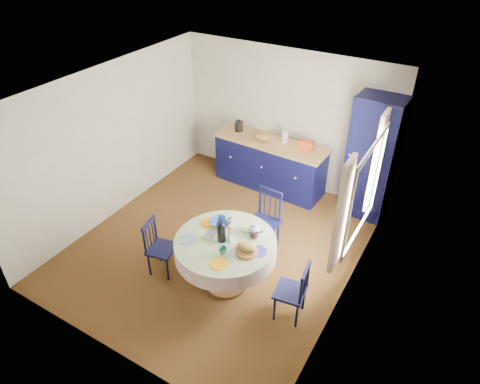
{
  "coord_description": "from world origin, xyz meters",
  "views": [
    {
      "loc": [
        2.87,
        -4.22,
        4.42
      ],
      "look_at": [
        0.26,
        0.2,
        0.96
      ],
      "focal_mm": 32.0,
      "sensor_mm": 36.0,
      "label": 1
    }
  ],
  "objects_px": {
    "dining_table": "(226,248)",
    "chair_right": "(293,291)",
    "chair_far": "(264,221)",
    "mug_a": "(210,235)",
    "mug_c": "(254,235)",
    "pantry_cabinet": "(372,158)",
    "mug_b": "(223,250)",
    "cobalt_bowl": "(221,223)",
    "chair_left": "(159,247)",
    "mug_d": "(229,221)",
    "kitchen_counter": "(270,163)"
  },
  "relations": [
    {
      "from": "chair_far",
      "to": "mug_a",
      "type": "distance_m",
      "value": 1.14
    },
    {
      "from": "pantry_cabinet",
      "to": "mug_a",
      "type": "relative_size",
      "value": 18.36
    },
    {
      "from": "dining_table",
      "to": "mug_a",
      "type": "bearing_deg",
      "value": -165.79
    },
    {
      "from": "kitchen_counter",
      "to": "mug_c",
      "type": "distance_m",
      "value": 2.55
    },
    {
      "from": "mug_b",
      "to": "mug_d",
      "type": "relative_size",
      "value": 0.95
    },
    {
      "from": "chair_far",
      "to": "cobalt_bowl",
      "type": "distance_m",
      "value": 0.87
    },
    {
      "from": "dining_table",
      "to": "cobalt_bowl",
      "type": "distance_m",
      "value": 0.38
    },
    {
      "from": "chair_right",
      "to": "mug_b",
      "type": "distance_m",
      "value": 1.01
    },
    {
      "from": "mug_b",
      "to": "cobalt_bowl",
      "type": "distance_m",
      "value": 0.57
    },
    {
      "from": "chair_left",
      "to": "mug_a",
      "type": "distance_m",
      "value": 0.9
    },
    {
      "from": "chair_far",
      "to": "cobalt_bowl",
      "type": "xyz_separation_m",
      "value": [
        -0.28,
        -0.75,
        0.35
      ]
    },
    {
      "from": "mug_d",
      "to": "kitchen_counter",
      "type": "bearing_deg",
      "value": 102.89
    },
    {
      "from": "mug_d",
      "to": "mug_c",
      "type": "bearing_deg",
      "value": -11.25
    },
    {
      "from": "chair_far",
      "to": "mug_d",
      "type": "distance_m",
      "value": 0.79
    },
    {
      "from": "dining_table",
      "to": "chair_right",
      "type": "distance_m",
      "value": 1.02
    },
    {
      "from": "chair_far",
      "to": "kitchen_counter",
      "type": "bearing_deg",
      "value": 118.87
    },
    {
      "from": "mug_b",
      "to": "mug_a",
      "type": "bearing_deg",
      "value": 150.63
    },
    {
      "from": "pantry_cabinet",
      "to": "mug_d",
      "type": "distance_m",
      "value": 2.66
    },
    {
      "from": "mug_d",
      "to": "cobalt_bowl",
      "type": "relative_size",
      "value": 0.38
    },
    {
      "from": "mug_c",
      "to": "cobalt_bowl",
      "type": "height_order",
      "value": "mug_c"
    },
    {
      "from": "pantry_cabinet",
      "to": "dining_table",
      "type": "relative_size",
      "value": 1.56
    },
    {
      "from": "chair_far",
      "to": "mug_c",
      "type": "distance_m",
      "value": 0.87
    },
    {
      "from": "chair_far",
      "to": "mug_d",
      "type": "height_order",
      "value": "chair_far"
    },
    {
      "from": "kitchen_counter",
      "to": "mug_c",
      "type": "xyz_separation_m",
      "value": [
        0.96,
        -2.34,
        0.38
      ]
    },
    {
      "from": "mug_b",
      "to": "cobalt_bowl",
      "type": "bearing_deg",
      "value": 124.58
    },
    {
      "from": "chair_left",
      "to": "mug_b",
      "type": "bearing_deg",
      "value": -101.77
    },
    {
      "from": "pantry_cabinet",
      "to": "dining_table",
      "type": "height_order",
      "value": "pantry_cabinet"
    },
    {
      "from": "chair_far",
      "to": "chair_right",
      "type": "height_order",
      "value": "chair_far"
    },
    {
      "from": "chair_right",
      "to": "mug_b",
      "type": "height_order",
      "value": "mug_b"
    },
    {
      "from": "dining_table",
      "to": "chair_right",
      "type": "height_order",
      "value": "dining_table"
    },
    {
      "from": "chair_far",
      "to": "chair_right",
      "type": "distance_m",
      "value": 1.38
    },
    {
      "from": "chair_right",
      "to": "cobalt_bowl",
      "type": "xyz_separation_m",
      "value": [
        -1.22,
        0.26,
        0.41
      ]
    },
    {
      "from": "dining_table",
      "to": "chair_right",
      "type": "bearing_deg",
      "value": -0.91
    },
    {
      "from": "chair_right",
      "to": "dining_table",
      "type": "bearing_deg",
      "value": -98.42
    },
    {
      "from": "mug_b",
      "to": "chair_far",
      "type": "bearing_deg",
      "value": 92.05
    },
    {
      "from": "mug_b",
      "to": "mug_c",
      "type": "relative_size",
      "value": 0.89
    },
    {
      "from": "dining_table",
      "to": "chair_left",
      "type": "height_order",
      "value": "dining_table"
    },
    {
      "from": "kitchen_counter",
      "to": "pantry_cabinet",
      "type": "height_order",
      "value": "pantry_cabinet"
    },
    {
      "from": "chair_right",
      "to": "cobalt_bowl",
      "type": "height_order",
      "value": "cobalt_bowl"
    },
    {
      "from": "kitchen_counter",
      "to": "cobalt_bowl",
      "type": "height_order",
      "value": "kitchen_counter"
    },
    {
      "from": "cobalt_bowl",
      "to": "chair_left",
      "type": "bearing_deg",
      "value": -148.35
    },
    {
      "from": "mug_a",
      "to": "mug_c",
      "type": "xyz_separation_m",
      "value": [
        0.5,
        0.29,
        -0.0
      ]
    },
    {
      "from": "cobalt_bowl",
      "to": "pantry_cabinet",
      "type": "bearing_deg",
      "value": 61.42
    },
    {
      "from": "mug_d",
      "to": "dining_table",
      "type": "bearing_deg",
      "value": -64.17
    },
    {
      "from": "pantry_cabinet",
      "to": "cobalt_bowl",
      "type": "distance_m",
      "value": 2.77
    },
    {
      "from": "mug_a",
      "to": "kitchen_counter",
      "type": "bearing_deg",
      "value": 99.98
    },
    {
      "from": "pantry_cabinet",
      "to": "chair_far",
      "type": "bearing_deg",
      "value": -118.47
    },
    {
      "from": "dining_table",
      "to": "mug_a",
      "type": "distance_m",
      "value": 0.28
    },
    {
      "from": "chair_right",
      "to": "mug_a",
      "type": "bearing_deg",
      "value": -95.71
    },
    {
      "from": "mug_a",
      "to": "mug_d",
      "type": "xyz_separation_m",
      "value": [
        0.05,
        0.38,
        0.0
      ]
    }
  ]
}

